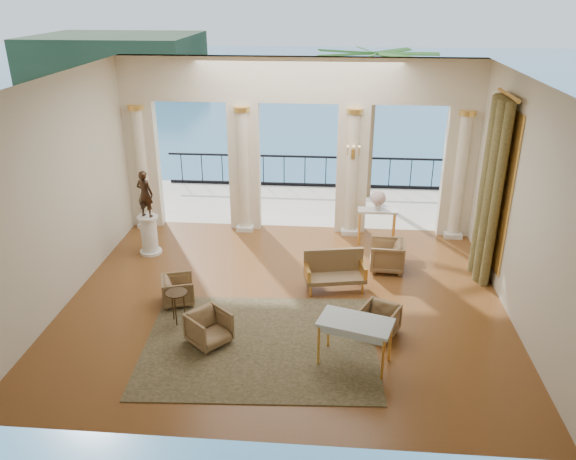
# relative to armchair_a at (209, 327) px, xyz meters

# --- Properties ---
(floor) EXTENTS (9.00, 9.00, 0.00)m
(floor) POSITION_rel_armchair_a_xyz_m (1.25, 1.62, -0.34)
(floor) COLOR #4E2D12
(floor) RESTS_ON ground
(room_walls) EXTENTS (9.00, 9.00, 9.00)m
(room_walls) POSITION_rel_armchair_a_xyz_m (1.25, 0.51, 2.54)
(room_walls) COLOR beige
(room_walls) RESTS_ON ground
(arcade) EXTENTS (9.00, 0.56, 4.50)m
(arcade) POSITION_rel_armchair_a_xyz_m (1.25, 5.44, 2.24)
(arcade) COLOR #FDEBCC
(arcade) RESTS_ON ground
(terrace) EXTENTS (10.00, 3.60, 0.10)m
(terrace) POSITION_rel_armchair_a_xyz_m (1.25, 7.42, -0.39)
(terrace) COLOR #BDB29E
(terrace) RESTS_ON ground
(balustrade) EXTENTS (9.00, 0.06, 1.03)m
(balustrade) POSITION_rel_armchair_a_xyz_m (1.25, 9.02, 0.07)
(balustrade) COLOR black
(balustrade) RESTS_ON terrace
(palm_tree) EXTENTS (2.00, 2.00, 4.50)m
(palm_tree) POSITION_rel_armchair_a_xyz_m (3.25, 8.22, 3.75)
(palm_tree) COLOR #4C3823
(palm_tree) RESTS_ON terrace
(headland) EXTENTS (22.00, 18.00, 6.00)m
(headland) POSITION_rel_armchair_a_xyz_m (-28.75, 71.62, -3.34)
(headland) COLOR black
(headland) RESTS_ON sea
(sea) EXTENTS (160.00, 160.00, 0.00)m
(sea) POSITION_rel_armchair_a_xyz_m (1.25, 61.62, -6.34)
(sea) COLOR #2D6794
(sea) RESTS_ON ground
(curtain) EXTENTS (0.33, 1.40, 4.09)m
(curtain) POSITION_rel_armchair_a_xyz_m (5.54, 3.12, 1.68)
(curtain) COLOR #4D4823
(curtain) RESTS_ON ground
(window_frame) EXTENTS (0.04, 1.60, 3.40)m
(window_frame) POSITION_rel_armchair_a_xyz_m (5.72, 3.12, 1.76)
(window_frame) COLOR #EAAF4D
(window_frame) RESTS_ON room_walls
(wall_sconce) EXTENTS (0.30, 0.11, 0.33)m
(wall_sconce) POSITION_rel_armchair_a_xyz_m (2.65, 5.13, 1.88)
(wall_sconce) COLOR #EAAF4D
(wall_sconce) RESTS_ON arcade
(rug) EXTENTS (4.39, 3.51, 0.02)m
(rug) POSITION_rel_armchair_a_xyz_m (0.94, 0.03, -0.33)
(rug) COLOR #2B321A
(rug) RESTS_ON ground
(armchair_a) EXTENTS (0.91, 0.91, 0.69)m
(armchair_a) POSITION_rel_armchair_a_xyz_m (0.00, 0.00, 0.00)
(armchair_a) COLOR #493721
(armchair_a) RESTS_ON ground
(armchair_b) EXTENTS (0.83, 0.81, 0.65)m
(armchair_b) POSITION_rel_armchair_a_xyz_m (3.12, 0.54, -0.02)
(armchair_b) COLOR #493721
(armchair_b) RESTS_ON ground
(armchair_c) EXTENTS (0.75, 0.80, 0.77)m
(armchair_c) POSITION_rel_armchair_a_xyz_m (3.46, 3.23, 0.04)
(armchair_c) COLOR #493721
(armchair_c) RESTS_ON ground
(armchair_d) EXTENTS (0.75, 0.78, 0.65)m
(armchair_d) POSITION_rel_armchair_a_xyz_m (-0.94, 1.35, -0.02)
(armchair_d) COLOR #493721
(armchair_d) RESTS_ON ground
(settee) EXTENTS (1.38, 0.79, 0.86)m
(settee) POSITION_rel_armchair_a_xyz_m (2.27, 2.26, 0.08)
(settee) COLOR #493721
(settee) RESTS_ON ground
(game_table) EXTENTS (1.37, 1.00, 0.84)m
(game_table) POSITION_rel_armchair_a_xyz_m (2.63, -0.38, 0.41)
(game_table) COLOR #A7C1CF
(game_table) RESTS_ON ground
(pedestal) EXTENTS (0.53, 0.53, 0.98)m
(pedestal) POSITION_rel_armchair_a_xyz_m (-2.25, 3.63, 0.13)
(pedestal) COLOR silver
(pedestal) RESTS_ON ground
(statue) EXTENTS (0.47, 0.37, 1.14)m
(statue) POSITION_rel_armchair_a_xyz_m (-2.25, 3.63, 1.20)
(statue) COLOR #302015
(statue) RESTS_ON pedestal
(console_table) EXTENTS (0.97, 0.38, 0.92)m
(console_table) POSITION_rel_armchair_a_xyz_m (3.31, 4.67, 0.42)
(console_table) COLOR silver
(console_table) RESTS_ON ground
(urn) EXTENTS (0.37, 0.37, 0.49)m
(urn) POSITION_rel_armchair_a_xyz_m (3.31, 4.67, 0.86)
(urn) COLOR silver
(urn) RESTS_ON console_table
(side_table) EXTENTS (0.41, 0.41, 0.67)m
(side_table) POSITION_rel_armchair_a_xyz_m (-0.75, 0.62, 0.23)
(side_table) COLOR black
(side_table) RESTS_ON ground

